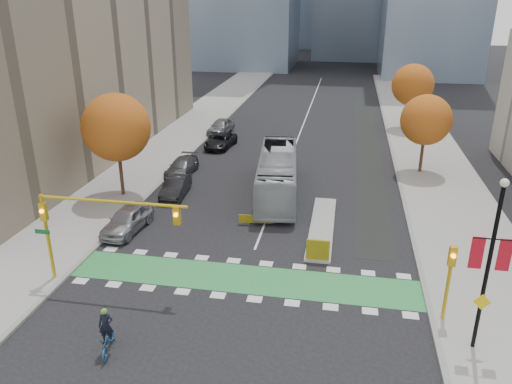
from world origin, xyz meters
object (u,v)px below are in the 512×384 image
at_px(hazard_board, 318,250).
at_px(bus, 277,174).
at_px(traffic_signal_east, 450,272).
at_px(banner_lamppost, 489,260).
at_px(parked_car_d, 220,141).
at_px(traffic_signal_west, 88,218).
at_px(cyclist, 108,337).
at_px(tree_west, 116,127).
at_px(parked_car_c, 182,167).
at_px(tree_east_far, 413,85).
at_px(parked_car_e, 221,126).
at_px(tree_east_near, 426,120).
at_px(parked_car_a, 127,220).
at_px(parked_car_b, 176,187).

distance_m(hazard_board, bus, 11.15).
height_order(traffic_signal_east, banner_lamppost, banner_lamppost).
height_order(banner_lamppost, parked_car_d, banner_lamppost).
bearing_deg(parked_car_d, traffic_signal_west, -84.41).
xyz_separation_m(cyclist, bus, (4.78, 20.25, 0.97)).
bearing_deg(traffic_signal_west, banner_lamppost, -5.86).
distance_m(tree_west, bus, 12.93).
relative_size(traffic_signal_east, parked_car_c, 0.84).
height_order(tree_east_far, banner_lamppost, banner_lamppost).
relative_size(traffic_signal_west, parked_car_e, 1.72).
height_order(cyclist, bus, bus).
height_order(hazard_board, parked_car_e, parked_car_e).
height_order(tree_west, cyclist, tree_west).
distance_m(tree_east_far, cyclist, 47.16).
height_order(tree_east_near, parked_car_c, tree_east_near).
xyz_separation_m(traffic_signal_east, parked_car_e, (-19.50, 32.51, -1.89)).
xyz_separation_m(banner_lamppost, bus, (-11.44, 17.09, -2.87)).
height_order(tree_east_far, traffic_signal_west, tree_east_far).
relative_size(hazard_board, traffic_signal_west, 0.16).
bearing_deg(banner_lamppost, parked_car_c, 135.27).
relative_size(banner_lamppost, parked_car_a, 1.69).
relative_size(parked_car_c, parked_car_e, 0.99).
bearing_deg(parked_car_e, hazard_board, -57.33).
xyz_separation_m(cyclist, parked_car_c, (-4.28, 23.47, -0.06)).
bearing_deg(parked_car_a, parked_car_e, 95.02).
xyz_separation_m(cyclist, parked_car_b, (-3.13, 18.47, -0.01)).
distance_m(parked_car_b, parked_car_d, 13.75).
bearing_deg(parked_car_b, banner_lamppost, -42.45).
distance_m(banner_lamppost, parked_car_b, 24.98).
relative_size(cyclist, parked_car_c, 0.47).
height_order(tree_west, tree_east_far, tree_west).
xyz_separation_m(tree_west, cyclist, (7.28, -17.67, -4.85)).
height_order(parked_car_a, parked_car_e, parked_car_e).
xyz_separation_m(tree_east_far, parked_car_c, (-21.50, -20.20, -4.53)).
relative_size(tree_east_far, banner_lamppost, 0.92).
bearing_deg(traffic_signal_east, parked_car_c, 136.80).
xyz_separation_m(traffic_signal_west, parked_car_b, (0.07, 13.31, -3.27)).
height_order(tree_east_near, parked_car_b, tree_east_near).
distance_m(traffic_signal_west, parked_car_e, 32.68).
distance_m(tree_east_near, parked_car_b, 22.27).
relative_size(tree_east_far, parked_car_b, 1.66).
distance_m(traffic_signal_west, bus, 17.23).
bearing_deg(banner_lamppost, parked_car_a, 157.16).
bearing_deg(parked_car_e, parked_car_d, -68.57).
bearing_deg(tree_west, bus, 12.10).
distance_m(hazard_board, traffic_signal_east, 8.26).
distance_m(tree_east_far, bus, 26.75).
bearing_deg(tree_west, hazard_board, -25.99).
bearing_deg(parked_car_b, traffic_signal_east, -40.06).
bearing_deg(parked_car_d, tree_east_near, -6.88).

